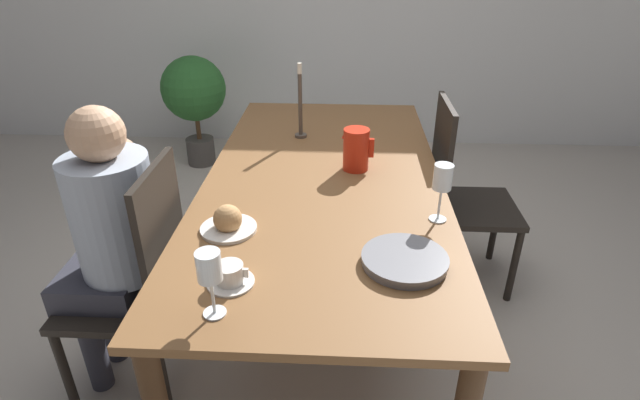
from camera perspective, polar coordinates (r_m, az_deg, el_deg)
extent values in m
plane|color=beige|center=(2.52, 0.36, -13.02)|extent=(20.00, 20.00, 0.00)
cube|color=brown|center=(2.11, 0.42, 2.33)|extent=(0.99, 2.02, 0.03)
cylinder|color=#472D19|center=(3.17, -6.69, 3.82)|extent=(0.07, 0.07, 0.73)
cylinder|color=#472D19|center=(3.15, 9.11, 3.46)|extent=(0.07, 0.07, 0.73)
cylinder|color=black|center=(2.20, -27.04, -17.28)|extent=(0.04, 0.04, 0.42)
cylinder|color=black|center=(2.43, -23.07, -11.32)|extent=(0.04, 0.04, 0.42)
cylinder|color=black|center=(2.05, -17.50, -18.81)|extent=(0.04, 0.04, 0.42)
cylinder|color=black|center=(2.30, -14.54, -12.20)|extent=(0.04, 0.04, 0.42)
cube|color=black|center=(2.09, -21.61, -10.25)|extent=(0.42, 0.42, 0.03)
cube|color=black|center=(1.86, -17.57, -4.00)|extent=(0.03, 0.39, 0.53)
cylinder|color=black|center=(2.97, 19.34, -2.96)|extent=(0.04, 0.04, 0.42)
cylinder|color=black|center=(2.67, 21.28, -7.06)|extent=(0.04, 0.04, 0.42)
cylinder|color=black|center=(2.88, 12.26, -2.86)|extent=(0.04, 0.04, 0.42)
cylinder|color=black|center=(2.58, 13.40, -7.11)|extent=(0.04, 0.04, 0.42)
cube|color=black|center=(2.65, 17.23, -0.86)|extent=(0.42, 0.42, 0.03)
cube|color=black|center=(2.49, 13.73, 4.89)|extent=(0.03, 0.39, 0.53)
cylinder|color=#33333D|center=(2.25, -24.56, -14.73)|extent=(0.09, 0.09, 0.45)
cylinder|color=#33333D|center=(2.36, -22.92, -12.18)|extent=(0.09, 0.09, 0.45)
cube|color=#33333D|center=(2.11, -23.28, -8.19)|extent=(0.30, 0.34, 0.11)
cylinder|color=#9EA8B7|center=(1.93, -22.40, -1.81)|extent=(0.30, 0.30, 0.46)
sphere|color=tan|center=(1.81, -24.22, 6.88)|extent=(0.19, 0.19, 0.19)
cylinder|color=tan|center=(2.10, -23.25, 3.88)|extent=(0.25, 0.06, 0.20)
cylinder|color=red|center=(2.14, 4.15, 5.78)|extent=(0.11, 0.11, 0.18)
cube|color=red|center=(2.14, 5.91, 5.95)|extent=(0.02, 0.02, 0.08)
cone|color=red|center=(2.12, 3.00, 7.62)|extent=(0.04, 0.04, 0.04)
cylinder|color=white|center=(1.83, 13.28, -2.13)|extent=(0.06, 0.06, 0.00)
cylinder|color=white|center=(1.80, 13.50, -0.42)|extent=(0.01, 0.01, 0.12)
cylinder|color=white|center=(1.76, 13.88, 2.58)|extent=(0.07, 0.07, 0.09)
cylinder|color=white|center=(1.41, -11.93, -12.51)|extent=(0.06, 0.06, 0.00)
cylinder|color=white|center=(1.37, -12.17, -10.68)|extent=(0.01, 0.01, 0.11)
cylinder|color=white|center=(1.31, -12.59, -7.39)|extent=(0.07, 0.07, 0.08)
cylinder|color=orange|center=(1.32, -12.51, -8.05)|extent=(0.05, 0.05, 0.05)
cylinder|color=silver|center=(1.50, -10.19, -9.22)|extent=(0.14, 0.14, 0.01)
cylinder|color=silver|center=(1.48, -10.29, -8.23)|extent=(0.08, 0.08, 0.06)
cube|color=silver|center=(1.47, -8.44, -8.24)|extent=(0.01, 0.01, 0.03)
cylinder|color=gray|center=(1.58, 9.63, -6.97)|extent=(0.26, 0.26, 0.02)
cylinder|color=gray|center=(1.57, 9.68, -6.52)|extent=(0.27, 0.27, 0.01)
cylinder|color=silver|center=(1.75, -10.40, -3.21)|extent=(0.20, 0.20, 0.01)
sphere|color=tan|center=(1.73, -10.51, -2.13)|extent=(0.10, 0.10, 0.10)
cylinder|color=#4C4238|center=(2.53, -2.21, 7.38)|extent=(0.06, 0.06, 0.01)
cylinder|color=#4C4238|center=(2.48, -2.27, 10.82)|extent=(0.02, 0.02, 0.30)
cylinder|color=beige|center=(2.43, -2.36, 14.80)|extent=(0.02, 0.02, 0.05)
cylinder|color=#4C4742|center=(4.17, -13.45, 5.49)|extent=(0.22, 0.22, 0.21)
cylinder|color=brown|center=(4.10, -13.77, 8.12)|extent=(0.04, 0.04, 0.20)
sphere|color=#2D6B2D|center=(4.01, -14.27, 12.22)|extent=(0.49, 0.49, 0.49)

